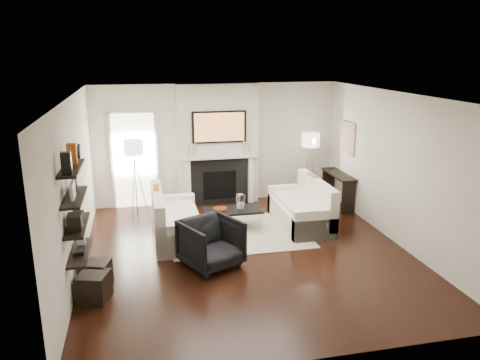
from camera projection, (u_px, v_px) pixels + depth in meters
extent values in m
plane|color=black|center=(247.00, 253.00, 8.13)|extent=(6.00, 6.00, 0.00)
plane|color=white|center=(248.00, 96.00, 7.40)|extent=(6.00, 6.00, 0.00)
plane|color=silver|center=(217.00, 144.00, 10.59)|extent=(5.50, 0.00, 5.50)
plane|color=silver|center=(313.00, 251.00, 4.94)|extent=(5.50, 0.00, 5.50)
plane|color=silver|center=(74.00, 188.00, 7.19)|extent=(0.00, 6.00, 6.00)
plane|color=silver|center=(398.00, 169.00, 8.33)|extent=(0.00, 6.00, 6.00)
cube|color=silver|center=(218.00, 145.00, 10.47)|extent=(1.80, 0.25, 2.70)
cube|color=black|center=(220.00, 182.00, 10.56)|extent=(1.30, 0.02, 1.04)
cube|color=black|center=(220.00, 185.00, 10.58)|extent=(0.75, 0.02, 0.65)
cube|color=white|center=(188.00, 183.00, 10.38)|extent=(0.12, 0.08, 1.10)
cube|color=white|center=(251.00, 179.00, 10.68)|extent=(0.12, 0.08, 1.10)
cube|color=white|center=(220.00, 157.00, 10.36)|extent=(1.70, 0.18, 0.07)
cube|color=black|center=(219.00, 127.00, 10.20)|extent=(1.20, 0.06, 0.70)
cube|color=#BF723F|center=(219.00, 127.00, 10.17)|extent=(1.10, 0.00, 0.62)
cylinder|color=silver|center=(195.00, 149.00, 10.20)|extent=(0.04, 0.04, 0.30)
cylinder|color=silver|center=(189.00, 151.00, 10.18)|extent=(0.04, 0.04, 0.24)
cylinder|color=silver|center=(244.00, 147.00, 10.43)|extent=(0.04, 0.04, 0.30)
cylinder|color=silver|center=(249.00, 148.00, 10.47)|extent=(0.04, 0.04, 0.24)
cube|color=white|center=(135.00, 161.00, 10.26)|extent=(0.90, 0.02, 2.10)
cube|color=white|center=(112.00, 162.00, 10.15)|extent=(0.06, 0.06, 2.16)
cube|color=white|center=(157.00, 160.00, 10.35)|extent=(0.06, 0.06, 2.16)
cube|color=white|center=(132.00, 112.00, 9.96)|extent=(1.02, 0.06, 0.06)
cube|color=#BCB49A|center=(237.00, 233.00, 8.97)|extent=(2.60, 2.00, 0.01)
cube|color=white|center=(177.00, 228.00, 8.67)|extent=(0.85, 1.80, 0.42)
cube|color=white|center=(158.00, 213.00, 8.52)|extent=(0.18, 1.80, 0.80)
cube|color=white|center=(181.00, 240.00, 7.89)|extent=(0.85, 0.18, 0.60)
cube|color=white|center=(173.00, 210.00, 9.41)|extent=(0.85, 0.18, 0.60)
cube|color=white|center=(179.00, 215.00, 8.61)|extent=(0.63, 1.44, 0.10)
cube|color=#994A12|center=(157.00, 198.00, 8.75)|extent=(0.10, 0.42, 0.42)
cube|color=black|center=(158.00, 209.00, 8.18)|extent=(0.10, 0.40, 0.40)
cube|color=white|center=(300.00, 215.00, 9.37)|extent=(0.85, 1.80, 0.42)
cube|color=white|center=(317.00, 199.00, 9.36)|extent=(0.18, 1.80, 0.80)
cube|color=white|center=(315.00, 225.00, 8.58)|extent=(0.85, 0.18, 0.60)
cube|color=white|center=(288.00, 199.00, 10.11)|extent=(0.85, 0.18, 0.60)
cube|color=white|center=(298.00, 203.00, 9.29)|extent=(0.63, 1.44, 0.10)
cube|color=#994A12|center=(312.00, 185.00, 9.58)|extent=(0.10, 0.42, 0.42)
cube|color=black|center=(323.00, 194.00, 9.02)|extent=(0.10, 0.40, 0.40)
cube|color=black|center=(233.00, 210.00, 9.06)|extent=(1.10, 0.55, 0.04)
cylinder|color=silver|center=(209.00, 227.00, 8.80)|extent=(0.02, 0.02, 0.38)
cylinder|color=silver|center=(261.00, 223.00, 9.01)|extent=(0.02, 0.02, 0.38)
cylinder|color=silver|center=(206.00, 219.00, 9.22)|extent=(0.02, 0.02, 0.38)
cylinder|color=silver|center=(255.00, 215.00, 9.42)|extent=(0.02, 0.02, 0.38)
cylinder|color=white|center=(241.00, 202.00, 9.05)|extent=(0.18, 0.18, 0.31)
cylinder|color=white|center=(241.00, 205.00, 9.06)|extent=(0.09, 0.09, 0.13)
cylinder|color=#9E3A1A|center=(220.00, 209.00, 8.99)|extent=(0.27, 0.27, 0.04)
imported|color=black|center=(211.00, 241.00, 7.53)|extent=(1.10, 1.07, 0.86)
cylinder|color=silver|center=(136.00, 186.00, 9.94)|extent=(0.02, 0.02, 1.20)
cylinder|color=white|center=(133.00, 147.00, 9.71)|extent=(0.40, 0.40, 0.30)
cylinder|color=silver|center=(141.00, 186.00, 9.96)|extent=(0.25, 0.02, 1.23)
cylinder|color=silver|center=(133.00, 185.00, 10.02)|extent=(0.14, 0.22, 1.23)
cylinder|color=silver|center=(133.00, 188.00, 9.84)|extent=(0.14, 0.22, 1.23)
cylinder|color=silver|center=(309.00, 176.00, 10.74)|extent=(0.02, 0.02, 1.20)
cylinder|color=white|center=(311.00, 140.00, 10.52)|extent=(0.40, 0.40, 0.30)
cylinder|color=silver|center=(314.00, 176.00, 10.77)|extent=(0.25, 0.02, 1.23)
cylinder|color=silver|center=(306.00, 175.00, 10.82)|extent=(0.14, 0.22, 1.23)
cylinder|color=silver|center=(308.00, 177.00, 10.64)|extent=(0.14, 0.22, 1.23)
cube|color=black|center=(339.00, 174.00, 10.39)|extent=(0.35, 1.20, 0.04)
cube|color=black|center=(348.00, 198.00, 9.97)|extent=(0.30, 0.04, 0.71)
cube|color=black|center=(328.00, 184.00, 11.01)|extent=(0.30, 0.04, 0.71)
cube|color=tan|center=(348.00, 138.00, 10.20)|extent=(0.03, 0.70, 0.70)
cube|color=black|center=(80.00, 253.00, 6.45)|extent=(0.25, 1.00, 0.03)
cube|color=black|center=(77.00, 225.00, 6.35)|extent=(0.25, 1.00, 0.04)
cube|color=black|center=(74.00, 197.00, 6.24)|extent=(0.25, 1.00, 0.04)
cube|color=black|center=(71.00, 168.00, 6.13)|extent=(0.25, 1.00, 0.04)
cube|color=black|center=(66.00, 163.00, 5.74)|extent=(0.12, 0.10, 0.28)
cube|color=#994A12|center=(72.00, 154.00, 6.25)|extent=(0.12, 0.10, 0.28)
cube|color=white|center=(73.00, 190.00, 6.13)|extent=(0.04, 0.30, 0.22)
cube|color=black|center=(76.00, 183.00, 6.50)|extent=(0.04, 0.22, 0.18)
cube|color=black|center=(75.00, 222.00, 6.16)|extent=(0.18, 0.25, 0.20)
cube|color=black|center=(78.00, 215.00, 6.51)|extent=(0.15, 0.12, 0.12)
cube|color=black|center=(79.00, 251.00, 6.39)|extent=(0.14, 0.20, 0.05)
cube|color=white|center=(81.00, 238.00, 6.67)|extent=(0.10, 0.10, 0.18)
cylinder|color=black|center=(80.00, 154.00, 7.95)|extent=(0.04, 0.34, 0.34)
cylinder|color=white|center=(81.00, 153.00, 7.96)|extent=(0.01, 0.29, 0.29)
cube|color=black|center=(96.00, 275.00, 6.88)|extent=(0.49, 0.49, 0.40)
cube|color=black|center=(94.00, 287.00, 6.54)|extent=(0.50, 0.50, 0.40)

